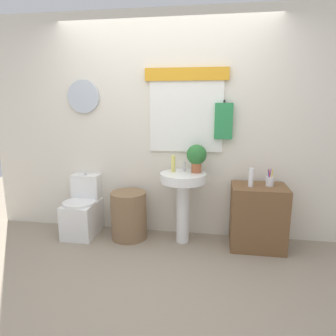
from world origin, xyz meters
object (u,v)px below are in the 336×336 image
(laundry_hamper, at_px, (129,215))
(lotion_bottle, at_px, (251,178))
(toilet, at_px, (83,211))
(pedestal_sink, at_px, (183,191))
(soap_bottle, at_px, (173,164))
(wooden_cabinet, at_px, (258,217))
(toothbrush_cup, at_px, (270,181))
(potted_plant, at_px, (197,156))

(laundry_hamper, relative_size, lotion_bottle, 2.83)
(toilet, distance_m, pedestal_sink, 1.27)
(laundry_hamper, relative_size, pedestal_sink, 0.69)
(toilet, xyz_separation_m, pedestal_sink, (1.23, -0.03, 0.33))
(toilet, relative_size, pedestal_sink, 0.90)
(soap_bottle, bearing_deg, wooden_cabinet, -3.01)
(toilet, height_order, toothbrush_cup, toothbrush_cup)
(potted_plant, distance_m, lotion_bottle, 0.63)
(lotion_bottle, height_order, toothbrush_cup, lotion_bottle)
(pedestal_sink, xyz_separation_m, soap_bottle, (-0.12, 0.05, 0.30))
(pedestal_sink, bearing_deg, laundry_hamper, 180.00)
(soap_bottle, distance_m, potted_plant, 0.28)
(soap_bottle, xyz_separation_m, lotion_bottle, (0.85, -0.09, -0.11))
(toothbrush_cup, bearing_deg, laundry_hamper, -179.27)
(laundry_hamper, distance_m, potted_plant, 1.07)
(laundry_hamper, bearing_deg, lotion_bottle, -1.67)
(laundry_hamper, bearing_deg, toilet, 177.02)
(pedestal_sink, relative_size, lotion_bottle, 4.09)
(toilet, height_order, potted_plant, potted_plant)
(toilet, distance_m, soap_bottle, 1.27)
(toilet, distance_m, lotion_bottle, 2.03)
(lotion_bottle, bearing_deg, wooden_cabinet, 21.34)
(pedestal_sink, distance_m, lotion_bottle, 0.75)
(wooden_cabinet, bearing_deg, laundry_hamper, 180.00)
(pedestal_sink, height_order, wooden_cabinet, pedestal_sink)
(toothbrush_cup, bearing_deg, lotion_bottle, -163.67)
(pedestal_sink, xyz_separation_m, potted_plant, (0.14, 0.06, 0.39))
(toilet, bearing_deg, potted_plant, 1.24)
(toilet, bearing_deg, soap_bottle, 1.01)
(lotion_bottle, bearing_deg, laundry_hamper, 178.33)
(soap_bottle, height_order, lotion_bottle, soap_bottle)
(toilet, bearing_deg, pedestal_sink, -1.42)
(laundry_hamper, relative_size, toothbrush_cup, 3.05)
(wooden_cabinet, height_order, toothbrush_cup, toothbrush_cup)
(wooden_cabinet, height_order, lotion_bottle, lotion_bottle)
(pedestal_sink, bearing_deg, potted_plant, 23.20)
(toothbrush_cup, bearing_deg, potted_plant, 177.11)
(toilet, height_order, soap_bottle, soap_bottle)
(soap_bottle, bearing_deg, laundry_hamper, -174.53)
(laundry_hamper, xyz_separation_m, pedestal_sink, (0.64, 0.00, 0.33))
(wooden_cabinet, relative_size, potted_plant, 2.23)
(potted_plant, bearing_deg, soap_bottle, -177.80)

